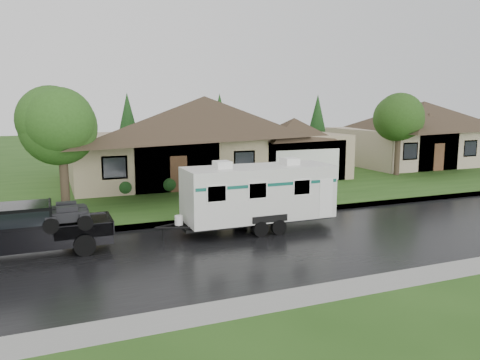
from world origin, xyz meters
name	(u,v)px	position (x,y,z in m)	size (l,w,h in m)	color
ground	(264,230)	(0.00, 0.00, 0.00)	(140.00, 140.00, 0.00)	#284D18
road	(287,243)	(0.00, -2.00, 0.01)	(140.00, 8.00, 0.01)	black
curb	(243,216)	(0.00, 2.25, 0.07)	(140.00, 0.50, 0.15)	gray
lawn	(174,177)	(0.00, 15.00, 0.07)	(140.00, 26.00, 0.15)	#284D18
house_main	(209,128)	(2.29, 13.84, 3.59)	(19.44, 10.80, 6.90)	#9C8569
house_neighbor	(427,126)	(22.27, 14.34, 3.32)	(15.12, 9.72, 6.45)	tan
tree_left_green	(61,124)	(-7.53, 6.09, 4.31)	(3.62, 3.62, 5.99)	#382B1E
tree_right_green	(399,120)	(15.02, 9.49, 4.06)	(3.41, 3.41, 5.64)	#382B1E
shrub_row	(229,179)	(2.00, 9.30, 0.65)	(13.60, 1.00, 1.00)	#143814
pickup_truck	(28,228)	(-8.96, 0.19, 0.95)	(5.34, 2.03, 1.78)	black
travel_trailer	(259,193)	(-0.17, 0.19, 1.57)	(6.59, 2.32, 2.96)	silver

